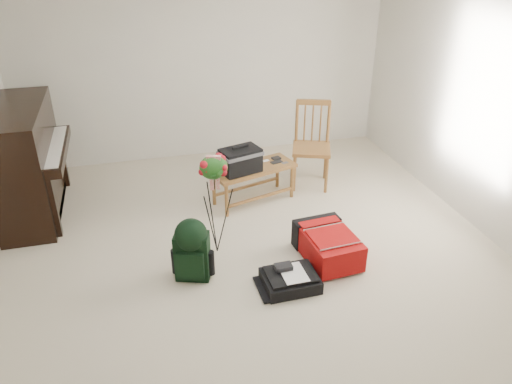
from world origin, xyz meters
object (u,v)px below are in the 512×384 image
object	(u,v)px
piano	(28,164)
bench	(243,162)
red_suitcase	(326,242)
black_duffel	(290,279)
dining_chair	(310,146)
green_backpack	(192,247)
flower_stand	(215,205)

from	to	relation	value
piano	bench	bearing A→B (deg)	-9.85
red_suitcase	black_duffel	xyz separation A→B (m)	(-0.49, -0.37, -0.08)
piano	red_suitcase	distance (m)	3.36
dining_chair	red_suitcase	bearing A→B (deg)	-83.62
red_suitcase	bench	bearing A→B (deg)	108.50
bench	green_backpack	bearing A→B (deg)	-138.10
piano	dining_chair	size ratio (longest dim) A/B	1.42
bench	flower_stand	size ratio (longest dim) A/B	0.97
bench	red_suitcase	bearing A→B (deg)	-83.00
dining_chair	green_backpack	distance (m)	2.31
dining_chair	green_backpack	world-z (taller)	dining_chair
bench	black_duffel	size ratio (longest dim) A/B	2.11
dining_chair	green_backpack	bearing A→B (deg)	-117.49
piano	red_suitcase	world-z (taller)	piano
bench	green_backpack	distance (m)	1.50
dining_chair	black_duffel	distance (m)	2.15
piano	bench	xyz separation A→B (m)	(2.35, -0.41, -0.06)
black_duffel	bench	bearing A→B (deg)	90.65
piano	green_backpack	xyz separation A→B (m)	(1.56, -1.68, -0.26)
piano	flower_stand	size ratio (longest dim) A/B	1.37
black_duffel	flower_stand	world-z (taller)	flower_stand
dining_chair	bench	bearing A→B (deg)	-142.73
red_suitcase	black_duffel	bearing A→B (deg)	-147.99
bench	green_backpack	world-z (taller)	bench
dining_chair	red_suitcase	xyz separation A→B (m)	(-0.38, -1.54, -0.36)
piano	green_backpack	distance (m)	2.30
piano	green_backpack	world-z (taller)	piano
red_suitcase	green_backpack	bearing A→B (deg)	175.61
red_suitcase	dining_chair	bearing A→B (deg)	71.23
green_backpack	piano	bearing A→B (deg)	151.94
black_duffel	green_backpack	world-z (taller)	green_backpack
piano	dining_chair	world-z (taller)	piano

